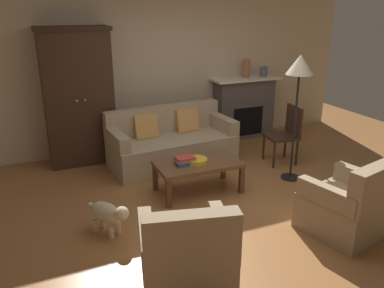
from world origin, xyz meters
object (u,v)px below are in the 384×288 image
at_px(fireplace, 244,107).
at_px(side_chair_wooden, 287,131).
at_px(dog, 108,213).
at_px(couch, 171,144).
at_px(coffee_table, 198,166).
at_px(fruit_bowl, 196,161).
at_px(mantel_vase_terracotta, 246,69).
at_px(mantel_vase_slate, 264,71).
at_px(floor_lamp, 299,72).
at_px(armoire, 78,97).
at_px(book_stack, 185,160).
at_px(armchair_near_left, 187,257).
at_px(armchair_near_right, 348,206).

relative_size(fireplace, side_chair_wooden, 1.40).
bearing_deg(dog, couch, 50.91).
xyz_separation_m(coffee_table, fruit_bowl, (-0.03, -0.01, 0.08)).
distance_m(mantel_vase_terracotta, mantel_vase_slate, 0.39).
bearing_deg(floor_lamp, mantel_vase_slate, 69.62).
height_order(armoire, book_stack, armoire).
distance_m(coffee_table, fruit_bowl, 0.09).
bearing_deg(side_chair_wooden, floor_lamp, -118.04).
relative_size(fireplace, fruit_bowl, 4.47).
relative_size(armoire, armchair_near_left, 2.24).
height_order(book_stack, armchair_near_left, armchair_near_left).
distance_m(book_stack, side_chair_wooden, 1.91).
bearing_deg(armchair_near_right, armchair_near_left, -175.65).
xyz_separation_m(coffee_table, floor_lamp, (1.39, -0.13, 1.15)).
height_order(fireplace, floor_lamp, floor_lamp).
relative_size(mantel_vase_terracotta, dog, 0.64).
height_order(fruit_bowl, armchair_near_left, armchair_near_left).
relative_size(mantel_vase_slate, armchair_near_right, 0.18).
height_order(book_stack, side_chair_wooden, side_chair_wooden).
relative_size(mantel_vase_terracotta, side_chair_wooden, 0.35).
bearing_deg(couch, book_stack, -100.86).
bearing_deg(mantel_vase_terracotta, side_chair_wooden, -91.52).
bearing_deg(armchair_near_right, side_chair_wooden, 72.86).
bearing_deg(book_stack, armchair_near_left, -111.82).
distance_m(fireplace, side_chair_wooden, 1.38).
xyz_separation_m(book_stack, mantel_vase_slate, (2.28, 1.77, 0.73)).
xyz_separation_m(couch, side_chair_wooden, (1.66, -0.67, 0.19)).
bearing_deg(mantel_vase_slate, book_stack, -142.22).
height_order(armchair_near_left, dog, armchair_near_left).
distance_m(coffee_table, side_chair_wooden, 1.75).
bearing_deg(armchair_near_left, side_chair_wooden, 39.69).
xyz_separation_m(side_chair_wooden, floor_lamp, (-0.29, -0.55, 1.01)).
xyz_separation_m(fireplace, couch, (-1.70, -0.71, -0.25)).
bearing_deg(book_stack, side_chair_wooden, 12.43).
bearing_deg(armchair_near_left, fruit_bowl, 63.64).
bearing_deg(book_stack, couch, 79.14).
relative_size(fruit_bowl, armchair_near_left, 0.30).
xyz_separation_m(couch, floor_lamp, (1.37, -1.22, 1.20)).
bearing_deg(fireplace, mantel_vase_slate, -2.70).
xyz_separation_m(armoire, book_stack, (1.05, -1.71, -0.57)).
height_order(coffee_table, side_chair_wooden, side_chair_wooden).
distance_m(fireplace, book_stack, 2.61).
relative_size(coffee_table, book_stack, 4.23).
bearing_deg(side_chair_wooden, book_stack, -167.57).
height_order(book_stack, mantel_vase_slate, mantel_vase_slate).
xyz_separation_m(armoire, armchair_near_right, (2.31, -3.27, -0.72)).
height_order(fireplace, armoire, armoire).
bearing_deg(floor_lamp, book_stack, 174.95).
distance_m(fireplace, mantel_vase_slate, 0.74).
bearing_deg(floor_lamp, dog, -171.04).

